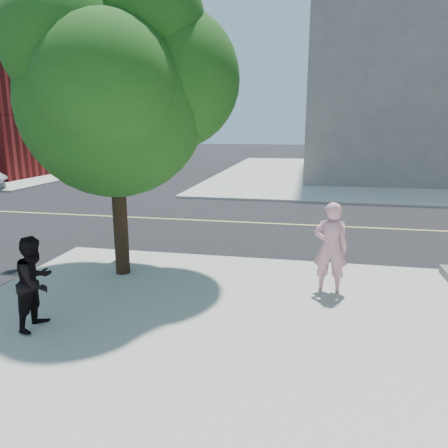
% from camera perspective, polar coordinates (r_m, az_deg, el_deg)
% --- Properties ---
extents(ground, '(140.00, 140.00, 0.00)m').
position_cam_1_polar(ground, '(12.17, -15.14, -3.83)').
color(ground, black).
rests_on(ground, ground).
extents(road_ew, '(140.00, 9.00, 0.01)m').
position_cam_1_polar(road_ew, '(16.18, -8.10, 0.70)').
color(road_ew, black).
rests_on(road_ew, ground).
extents(sidewalk_ne, '(29.00, 25.00, 0.12)m').
position_cam_1_polar(sidewalk_ne, '(33.08, 25.79, 5.97)').
color(sidewalk_ne, '#A5A59C').
rests_on(sidewalk_ne, ground).
extents(filler_ne, '(18.00, 16.00, 14.00)m').
position_cam_1_polar(filler_ne, '(33.72, 27.69, 17.97)').
color(filler_ne, slate).
rests_on(filler_ne, sidewalk_ne).
extents(man_on_phone, '(0.70, 0.47, 1.87)m').
position_cam_1_polar(man_on_phone, '(8.79, 14.17, -3.12)').
color(man_on_phone, pink).
rests_on(man_on_phone, sidewalk_se).
extents(pedestrian, '(0.62, 0.79, 1.58)m').
position_cam_1_polar(pedestrian, '(7.77, -24.10, -7.19)').
color(pedestrian, black).
rests_on(pedestrian, sidewalk_se).
extents(street_tree, '(4.96, 4.51, 6.58)m').
position_cam_1_polar(street_tree, '(9.61, -14.17, 18.19)').
color(street_tree, black).
rests_on(street_tree, sidewalk_se).
extents(signal_pole, '(3.41, 0.39, 3.84)m').
position_cam_1_polar(signal_pole, '(11.68, -23.22, 11.11)').
color(signal_pole, black).
rests_on(signal_pole, sidewalk_se).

